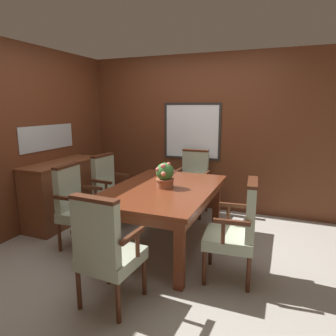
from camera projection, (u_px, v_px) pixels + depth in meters
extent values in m
plane|color=#A39E93|center=(150.00, 251.00, 3.49)|extent=(14.00, 14.00, 0.00)
cube|color=#5B2D19|center=(195.00, 133.00, 4.83)|extent=(7.20, 0.06, 2.45)
cube|color=white|center=(192.00, 131.00, 4.80)|extent=(0.87, 0.01, 0.83)
cube|color=#282623|center=(192.00, 104.00, 4.71)|extent=(0.94, 0.02, 0.04)
cube|color=#282623|center=(191.00, 158.00, 4.89)|extent=(0.94, 0.02, 0.03)
cube|color=#282623|center=(166.00, 131.00, 4.96)|extent=(0.03, 0.02, 0.83)
cube|color=#282623|center=(220.00, 132.00, 4.64)|extent=(0.04, 0.02, 0.83)
cube|color=#5B2D19|center=(23.00, 140.00, 3.89)|extent=(0.06, 7.20, 2.45)
cube|color=#B2BCC1|center=(48.00, 138.00, 4.24)|extent=(0.01, 1.01, 0.35)
cube|color=maroon|center=(92.00, 238.00, 3.04)|extent=(0.09, 0.09, 0.69)
cube|color=maroon|center=(180.00, 254.00, 2.70)|extent=(0.09, 0.09, 0.69)
cube|color=maroon|center=(153.00, 197.00, 4.42)|extent=(0.09, 0.09, 0.69)
cube|color=maroon|center=(216.00, 204.00, 4.08)|extent=(0.09, 0.09, 0.69)
cube|color=maroon|center=(163.00, 195.00, 3.50)|extent=(1.09, 1.66, 0.09)
cube|color=maroon|center=(163.00, 189.00, 3.49)|extent=(1.15, 1.72, 0.04)
cylinder|color=#472314|center=(144.00, 276.00, 2.66)|extent=(0.04, 0.04, 0.35)
cylinder|color=#472314|center=(108.00, 267.00, 2.82)|extent=(0.04, 0.04, 0.35)
cylinder|color=#472314|center=(118.00, 303.00, 2.30)|extent=(0.04, 0.04, 0.35)
cylinder|color=#472314|center=(79.00, 290.00, 2.46)|extent=(0.04, 0.04, 0.35)
cube|color=#9EA88E|center=(112.00, 258.00, 2.51)|extent=(0.48, 0.49, 0.11)
cube|color=#9EA88E|center=(95.00, 233.00, 2.28)|extent=(0.42, 0.11, 0.50)
cube|color=#472314|center=(94.00, 199.00, 2.23)|extent=(0.42, 0.11, 0.03)
cylinder|color=#472314|center=(137.00, 244.00, 2.41)|extent=(0.04, 0.04, 0.21)
cube|color=#472314|center=(133.00, 235.00, 2.33)|extent=(0.06, 0.32, 0.04)
cylinder|color=#472314|center=(91.00, 234.00, 2.61)|extent=(0.04, 0.04, 0.21)
cube|color=#472314|center=(85.00, 225.00, 2.53)|extent=(0.06, 0.32, 0.04)
cylinder|color=#472314|center=(90.00, 242.00, 3.33)|extent=(0.04, 0.04, 0.35)
cylinder|color=#472314|center=(107.00, 229.00, 3.69)|extent=(0.04, 0.04, 0.35)
cylinder|color=#472314|center=(60.00, 237.00, 3.45)|extent=(0.04, 0.04, 0.35)
cylinder|color=#472314|center=(79.00, 225.00, 3.82)|extent=(0.04, 0.04, 0.35)
cube|color=#9EA88E|center=(83.00, 215.00, 3.53)|extent=(0.49, 0.48, 0.11)
cube|color=#9EA88E|center=(68.00, 188.00, 3.52)|extent=(0.10, 0.42, 0.50)
cube|color=#472314|center=(66.00, 166.00, 3.47)|extent=(0.11, 0.42, 0.03)
cylinder|color=#472314|center=(73.00, 208.00, 3.27)|extent=(0.04, 0.04, 0.21)
cube|color=#472314|center=(67.00, 198.00, 3.27)|extent=(0.32, 0.05, 0.04)
cylinder|color=#472314|center=(96.00, 196.00, 3.70)|extent=(0.04, 0.04, 0.21)
cube|color=#472314|center=(90.00, 188.00, 3.70)|extent=(0.32, 0.05, 0.04)
cylinder|color=#472314|center=(175.00, 205.00, 4.55)|extent=(0.04, 0.04, 0.35)
cylinder|color=#472314|center=(200.00, 209.00, 4.41)|extent=(0.04, 0.04, 0.35)
cylinder|color=#472314|center=(184.00, 198.00, 4.92)|extent=(0.04, 0.04, 0.35)
cylinder|color=#472314|center=(207.00, 201.00, 4.78)|extent=(0.04, 0.04, 0.35)
cube|color=#9EA88E|center=(191.00, 189.00, 4.62)|extent=(0.45, 0.46, 0.11)
cube|color=#9EA88E|center=(195.00, 167.00, 4.73)|extent=(0.41, 0.08, 0.50)
cube|color=#472314|center=(196.00, 150.00, 4.68)|extent=(0.41, 0.09, 0.03)
cylinder|color=#472314|center=(177.00, 178.00, 4.64)|extent=(0.04, 0.04, 0.21)
cube|color=#472314|center=(178.00, 171.00, 4.68)|extent=(0.04, 0.32, 0.04)
cylinder|color=#472314|center=(206.00, 181.00, 4.47)|extent=(0.04, 0.04, 0.21)
cube|color=#472314|center=(207.00, 173.00, 4.51)|extent=(0.04, 0.32, 0.04)
cylinder|color=#472314|center=(210.00, 249.00, 3.16)|extent=(0.04, 0.04, 0.35)
cylinder|color=#472314|center=(204.00, 268.00, 2.80)|extent=(0.04, 0.04, 0.35)
cylinder|color=#472314|center=(250.00, 254.00, 3.05)|extent=(0.04, 0.04, 0.35)
cylinder|color=#472314|center=(248.00, 274.00, 2.69)|extent=(0.04, 0.04, 0.35)
cube|color=#9EA88E|center=(229.00, 239.00, 2.88)|extent=(0.50, 0.49, 0.11)
cube|color=#9EA88E|center=(251.00, 210.00, 2.76)|extent=(0.12, 0.42, 0.50)
cube|color=#472314|center=(253.00, 183.00, 2.71)|extent=(0.13, 0.42, 0.03)
cylinder|color=#472314|center=(228.00, 215.00, 3.08)|extent=(0.04, 0.04, 0.21)
cube|color=#472314|center=(235.00, 205.00, 3.04)|extent=(0.32, 0.07, 0.04)
cylinder|color=#472314|center=(223.00, 233.00, 2.64)|extent=(0.04, 0.04, 0.21)
cube|color=#472314|center=(232.00, 222.00, 2.60)|extent=(0.32, 0.07, 0.04)
cylinder|color=#472314|center=(119.00, 219.00, 4.02)|extent=(0.04, 0.04, 0.35)
cylinder|color=#472314|center=(135.00, 210.00, 4.36)|extent=(0.04, 0.04, 0.35)
cylinder|color=#472314|center=(96.00, 214.00, 4.19)|extent=(0.04, 0.04, 0.35)
cylinder|color=#472314|center=(112.00, 206.00, 4.54)|extent=(0.04, 0.04, 0.35)
cube|color=#9EA88E|center=(115.00, 196.00, 4.23)|extent=(0.50, 0.49, 0.11)
cube|color=#9EA88E|center=(103.00, 174.00, 4.25)|extent=(0.11, 0.42, 0.50)
cube|color=#472314|center=(102.00, 155.00, 4.20)|extent=(0.12, 0.42, 0.03)
cylinder|color=#472314|center=(106.00, 190.00, 3.98)|extent=(0.04, 0.04, 0.21)
cube|color=#472314|center=(102.00, 182.00, 3.99)|extent=(0.32, 0.06, 0.04)
cylinder|color=#472314|center=(126.00, 182.00, 4.39)|extent=(0.04, 0.04, 0.21)
cube|color=#472314|center=(122.00, 175.00, 4.40)|extent=(0.32, 0.06, 0.04)
cylinder|color=#9E5638|center=(165.00, 183.00, 3.47)|extent=(0.20, 0.20, 0.10)
cylinder|color=#9E5638|center=(165.00, 180.00, 3.46)|extent=(0.21, 0.21, 0.02)
sphere|color=#387033|center=(165.00, 172.00, 3.44)|extent=(0.21, 0.21, 0.21)
sphere|color=#E87068|center=(169.00, 164.00, 3.41)|extent=(0.05, 0.05, 0.05)
sphere|color=#F28267|center=(163.00, 174.00, 3.35)|extent=(0.05, 0.05, 0.05)
sphere|color=#F56761|center=(164.00, 166.00, 3.37)|extent=(0.04, 0.04, 0.04)
sphere|color=#F3706B|center=(158.00, 169.00, 3.39)|extent=(0.05, 0.05, 0.05)
sphere|color=#EE6F73|center=(163.00, 166.00, 3.37)|extent=(0.05, 0.05, 0.05)
sphere|color=#E07E7F|center=(173.00, 172.00, 3.45)|extent=(0.05, 0.05, 0.05)
cube|color=brown|center=(64.00, 193.00, 4.32)|extent=(0.44, 1.23, 0.87)
cube|color=brown|center=(62.00, 162.00, 4.23)|extent=(0.45, 1.26, 0.02)
sphere|color=#4C422D|center=(76.00, 178.00, 4.19)|extent=(0.03, 0.03, 0.03)
sphere|color=#4C422D|center=(64.00, 206.00, 4.00)|extent=(0.03, 0.03, 0.03)
sphere|color=#4C422D|center=(89.00, 195.00, 4.51)|extent=(0.03, 0.03, 0.03)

